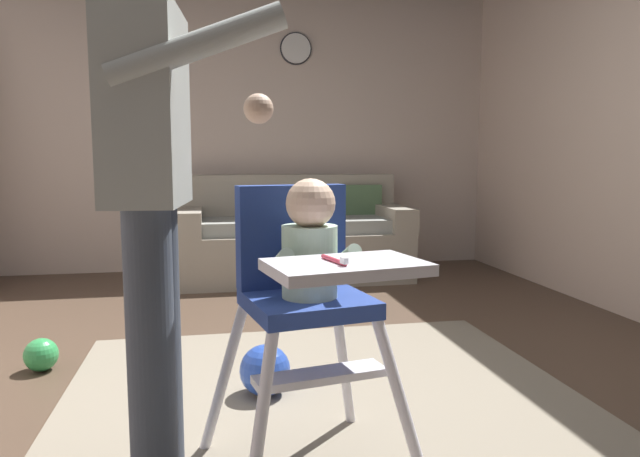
{
  "coord_description": "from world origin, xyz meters",
  "views": [
    {
      "loc": [
        -0.37,
        -2.32,
        1.0
      ],
      "look_at": [
        -0.03,
        -0.52,
        0.78
      ],
      "focal_mm": 32.6,
      "sensor_mm": 36.0,
      "label": 1
    }
  ],
  "objects_px": {
    "high_chair": "(307,273)",
    "adult_standing": "(151,188)",
    "toy_ball_second": "(265,370)",
    "couch": "(294,238)",
    "toy_ball": "(41,355)",
    "wall_clock": "(296,49)"
  },
  "relations": [
    {
      "from": "adult_standing",
      "to": "toy_ball_second",
      "type": "height_order",
      "value": "adult_standing"
    },
    {
      "from": "toy_ball_second",
      "to": "wall_clock",
      "type": "xyz_separation_m",
      "value": [
        0.57,
        2.91,
        1.87
      ]
    },
    {
      "from": "toy_ball",
      "to": "high_chair",
      "type": "bearing_deg",
      "value": -45.76
    },
    {
      "from": "high_chair",
      "to": "toy_ball_second",
      "type": "distance_m",
      "value": 0.85
    },
    {
      "from": "high_chair",
      "to": "toy_ball_second",
      "type": "xyz_separation_m",
      "value": [
        -0.08,
        0.64,
        -0.55
      ]
    },
    {
      "from": "adult_standing",
      "to": "high_chair",
      "type": "bearing_deg",
      "value": -0.17
    },
    {
      "from": "adult_standing",
      "to": "toy_ball",
      "type": "height_order",
      "value": "adult_standing"
    },
    {
      "from": "couch",
      "to": "adult_standing",
      "type": "xyz_separation_m",
      "value": [
        -0.86,
        -3.04,
        0.59
      ]
    },
    {
      "from": "adult_standing",
      "to": "toy_ball_second",
      "type": "distance_m",
      "value": 1.08
    },
    {
      "from": "couch",
      "to": "wall_clock",
      "type": "relative_size",
      "value": 6.64
    },
    {
      "from": "toy_ball",
      "to": "wall_clock",
      "type": "height_order",
      "value": "wall_clock"
    },
    {
      "from": "adult_standing",
      "to": "toy_ball",
      "type": "distance_m",
      "value": 1.51
    },
    {
      "from": "high_chair",
      "to": "adult_standing",
      "type": "xyz_separation_m",
      "value": [
        -0.46,
        0.05,
        0.26
      ]
    },
    {
      "from": "toy_ball",
      "to": "adult_standing",
      "type": "bearing_deg",
      "value": -59.49
    },
    {
      "from": "couch",
      "to": "high_chair",
      "type": "height_order",
      "value": "high_chair"
    },
    {
      "from": "toy_ball",
      "to": "wall_clock",
      "type": "distance_m",
      "value": 3.47
    },
    {
      "from": "high_chair",
      "to": "wall_clock",
      "type": "distance_m",
      "value": 3.83
    },
    {
      "from": "toy_ball_second",
      "to": "couch",
      "type": "bearing_deg",
      "value": 79.01
    },
    {
      "from": "couch",
      "to": "toy_ball",
      "type": "distance_m",
      "value": 2.47
    },
    {
      "from": "toy_ball_second",
      "to": "toy_ball",
      "type": "bearing_deg",
      "value": 154.79
    },
    {
      "from": "high_chair",
      "to": "adult_standing",
      "type": "bearing_deg",
      "value": -106.44
    },
    {
      "from": "high_chair",
      "to": "adult_standing",
      "type": "distance_m",
      "value": 0.53
    }
  ]
}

